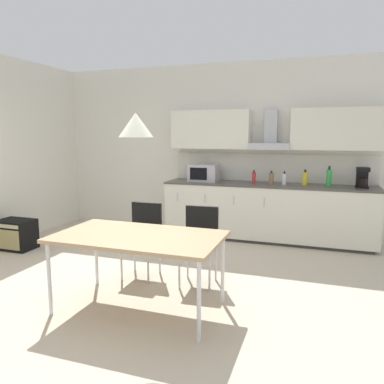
{
  "coord_description": "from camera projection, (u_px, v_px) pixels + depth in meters",
  "views": [
    {
      "loc": [
        1.82,
        -3.49,
        1.69
      ],
      "look_at": [
        0.38,
        0.72,
        1.0
      ],
      "focal_mm": 35.0,
      "sensor_mm": 36.0,
      "label": 1
    }
  ],
  "objects": [
    {
      "name": "guitar_amp",
      "position": [
        16.0,
        234.0,
        5.54
      ],
      "size": [
        0.52,
        0.37,
        0.44
      ],
      "color": "black",
      "rests_on": "ground_plane"
    },
    {
      "name": "backsplash_tile",
      "position": [
        270.0,
        168.0,
        6.18
      ],
      "size": [
        3.27,
        0.02,
        0.46
      ],
      "primitive_type": "cube",
      "color": "silver",
      "rests_on": "kitchen_counter"
    },
    {
      "name": "upper_wall_cabinets",
      "position": [
        270.0,
        130.0,
        5.94
      ],
      "size": [
        3.27,
        0.4,
        0.63
      ],
      "color": "silver"
    },
    {
      "name": "chair_far_right",
      "position": [
        200.0,
        237.0,
        4.25
      ],
      "size": [
        0.43,
        0.43,
        0.87
      ],
      "color": "black",
      "rests_on": "ground_plane"
    },
    {
      "name": "bottle_yellow",
      "position": [
        305.0,
        178.0,
        5.76
      ],
      "size": [
        0.08,
        0.08,
        0.24
      ],
      "color": "yellow",
      "rests_on": "kitchen_counter"
    },
    {
      "name": "bottle_green",
      "position": [
        329.0,
        178.0,
        5.65
      ],
      "size": [
        0.08,
        0.08,
        0.3
      ],
      "color": "green",
      "rests_on": "kitchen_counter"
    },
    {
      "name": "bottle_white",
      "position": [
        284.0,
        179.0,
        5.82
      ],
      "size": [
        0.07,
        0.07,
        0.21
      ],
      "color": "white",
      "rests_on": "kitchen_counter"
    },
    {
      "name": "microwave",
      "position": [
        204.0,
        173.0,
        6.24
      ],
      "size": [
        0.48,
        0.35,
        0.28
      ],
      "color": "#ADADB2",
      "rests_on": "kitchen_counter"
    },
    {
      "name": "ground_plane",
      "position": [
        138.0,
        291.0,
        4.1
      ],
      "size": [
        8.21,
        8.34,
        0.02
      ],
      "primitive_type": "cube",
      "color": "beige"
    },
    {
      "name": "coffee_maker",
      "position": [
        362.0,
        177.0,
        5.48
      ],
      "size": [
        0.18,
        0.19,
        0.3
      ],
      "color": "black",
      "rests_on": "kitchen_counter"
    },
    {
      "name": "dining_table",
      "position": [
        138.0,
        239.0,
        3.56
      ],
      "size": [
        1.59,
        0.9,
        0.74
      ],
      "color": "tan",
      "rests_on": "ground_plane"
    },
    {
      "name": "bottle_red",
      "position": [
        254.0,
        177.0,
        6.03
      ],
      "size": [
        0.06,
        0.06,
        0.21
      ],
      "color": "red",
      "rests_on": "kitchen_counter"
    },
    {
      "name": "bottle_brown",
      "position": [
        271.0,
        179.0,
        5.85
      ],
      "size": [
        0.08,
        0.08,
        0.21
      ],
      "color": "brown",
      "rests_on": "kitchen_counter"
    },
    {
      "name": "wall_back",
      "position": [
        211.0,
        149.0,
        6.53
      ],
      "size": [
        6.57,
        0.1,
        2.87
      ],
      "primitive_type": "cube",
      "color": "silver",
      "rests_on": "ground_plane"
    },
    {
      "name": "chair_far_left",
      "position": [
        143.0,
        232.0,
        4.48
      ],
      "size": [
        0.41,
        0.41,
        0.87
      ],
      "color": "black",
      "rests_on": "ground_plane"
    },
    {
      "name": "kitchen_counter",
      "position": [
        267.0,
        212.0,
        5.99
      ],
      "size": [
        3.29,
        0.67,
        0.91
      ],
      "color": "#333333",
      "rests_on": "ground_plane"
    },
    {
      "name": "pendant_lamp",
      "position": [
        136.0,
        125.0,
        3.4
      ],
      "size": [
        0.32,
        0.32,
        0.22
      ],
      "primitive_type": "cone",
      "color": "silver"
    }
  ]
}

